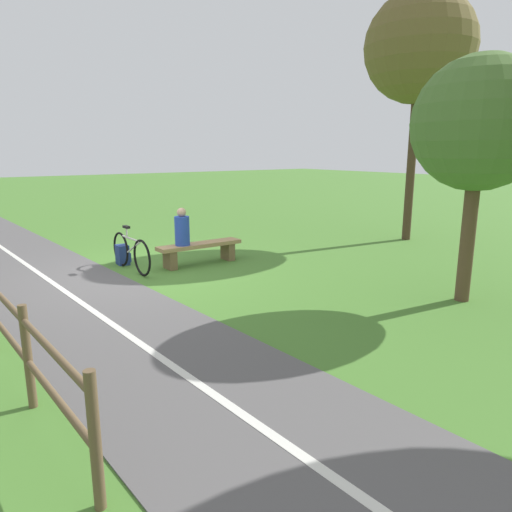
# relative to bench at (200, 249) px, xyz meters

# --- Properties ---
(ground_plane) EXTENTS (80.00, 80.00, 0.00)m
(ground_plane) POSITION_rel_bench_xyz_m (1.38, 0.07, -0.32)
(ground_plane) COLOR #477A2D
(paved_path) EXTENTS (4.64, 36.08, 0.02)m
(paved_path) POSITION_rel_bench_xyz_m (2.65, 4.07, -0.31)
(paved_path) COLOR #565454
(paved_path) RESTS_ON ground_plane
(path_centre_line) EXTENTS (2.10, 31.94, 0.00)m
(path_centre_line) POSITION_rel_bench_xyz_m (2.65, 4.07, -0.30)
(path_centre_line) COLOR silver
(path_centre_line) RESTS_ON paved_path
(bench) EXTENTS (1.87, 0.41, 0.46)m
(bench) POSITION_rel_bench_xyz_m (0.00, 0.00, 0.00)
(bench) COLOR #A88456
(bench) RESTS_ON ground_plane
(person_seated) EXTENTS (0.31, 0.31, 0.77)m
(person_seated) POSITION_rel_bench_xyz_m (0.40, 0.00, 0.48)
(person_seated) COLOR #2847B7
(person_seated) RESTS_ON bench
(bicycle) EXTENTS (0.11, 1.75, 0.90)m
(bicycle) POSITION_rel_bench_xyz_m (1.39, -0.31, 0.06)
(bicycle) COLOR black
(bicycle) RESTS_ON ground_plane
(backpack) EXTENTS (0.27, 0.32, 0.42)m
(backpack) POSITION_rel_bench_xyz_m (1.34, -0.94, -0.12)
(backpack) COLOR navy
(backpack) RESTS_ON ground_plane
(tree_mid_field) EXTENTS (2.00, 2.00, 3.75)m
(tree_mid_field) POSITION_rel_bench_xyz_m (-2.21, 4.65, 2.41)
(tree_mid_field) COLOR brown
(tree_mid_field) RESTS_ON ground_plane
(tree_by_path) EXTENTS (2.75, 2.75, 6.27)m
(tree_by_path) POSITION_rel_bench_xyz_m (-5.94, 0.82, 4.54)
(tree_by_path) COLOR #473323
(tree_by_path) RESTS_ON ground_plane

